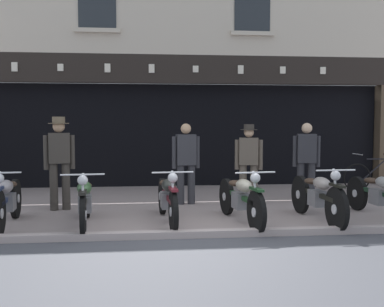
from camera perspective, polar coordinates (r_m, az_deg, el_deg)
The scene contains 14 objects.
ground at distance 5.53m, azimuth 1.76°, elevation -13.70°, with size 23.65×22.00×0.18m.
shop_facade at distance 13.26m, azimuth -2.80°, elevation 4.06°, with size 11.95×4.42×5.96m.
motorcycle_far_left at distance 7.64m, azimuth -22.30°, elevation -5.39°, with size 0.62×1.97×0.93m.
motorcycle_left at distance 7.29m, azimuth -13.38°, elevation -5.77°, with size 0.62×2.00×0.90m.
motorcycle_center_left at distance 7.37m, azimuth -3.12°, elevation -5.53°, with size 0.62×2.08×0.92m.
motorcycle_center at distance 7.34m, azimuth 6.17°, elevation -5.56°, with size 0.62×2.07×0.92m.
motorcycle_center_right at distance 7.70m, azimuth 15.58°, elevation -5.14°, with size 0.62×2.08×0.94m.
motorcycle_right at distance 8.33m, azimuth 22.66°, elevation -4.74°, with size 0.62×2.05×0.91m.
salesman_left at distance 8.72m, azimuth -16.43°, elevation -0.52°, with size 0.55×0.37×1.74m.
shopkeeper_center at distance 8.97m, azimuth -0.78°, elevation -0.81°, with size 0.56×0.27×1.61m.
salesman_right at distance 9.15m, azimuth 7.18°, elevation -0.80°, with size 0.55×0.34×1.60m.
assistant_far_right at distance 9.65m, azimuth 14.27°, elevation -0.54°, with size 0.55×0.29×1.62m.
advert_board_near at distance 11.95m, azimuth 8.06°, elevation 5.03°, with size 0.73×0.03×0.97m.
leaning_bicycle at distance 11.64m, azimuth 22.50°, elevation -2.60°, with size 1.72×0.50×0.93m.
Camera 1 is at (-0.70, -6.20, 1.64)m, focal length 42.16 mm.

